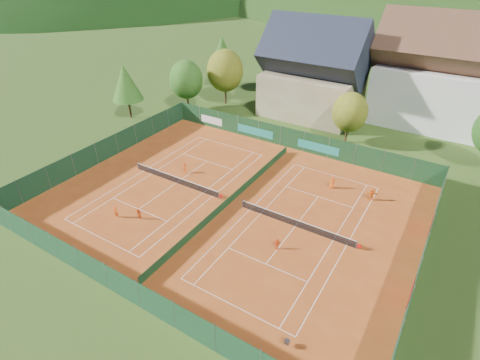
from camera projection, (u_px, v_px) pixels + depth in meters
name	position (u px, v px, depth m)	size (l,w,h in m)	color
ground	(231.00, 203.00, 42.48)	(600.00, 600.00, 0.00)	#2C4916
clay_pad	(231.00, 203.00, 42.47)	(40.00, 32.00, 0.01)	#A74518
court_markings_left	(176.00, 183.00, 46.04)	(11.03, 23.83, 0.00)	white
court_markings_right	(295.00, 226.00, 38.89)	(11.03, 23.83, 0.00)	white
tennis_net_left	(177.00, 180.00, 45.70)	(13.30, 0.10, 1.02)	#59595B
tennis_net_right	(297.00, 223.00, 38.56)	(13.30, 0.10, 1.02)	#59595B
court_divider	(231.00, 199.00, 42.20)	(0.03, 28.80, 1.00)	#13361B
fence_north	(289.00, 138.00, 53.41)	(40.00, 0.10, 3.00)	#14371B
fence_south	(123.00, 286.00, 30.15)	(40.00, 0.04, 3.00)	#163D22
fence_west	(107.00, 148.00, 50.60)	(0.04, 32.00, 3.00)	#13351F
fence_east	(422.00, 259.00, 32.79)	(0.09, 32.00, 3.00)	#12321E
chalet	(314.00, 75.00, 61.89)	(16.20, 12.00, 16.00)	tan
hotel_block_a	(445.00, 80.00, 57.33)	(21.60, 11.00, 17.25)	silver
tree_west_front	(186.00, 80.00, 63.83)	(5.72, 5.72, 8.69)	#402516
tree_west_mid	(225.00, 71.00, 66.00)	(6.44, 6.44, 9.78)	#453018
tree_west_back	(222.00, 53.00, 74.09)	(5.60, 5.60, 10.00)	#442F18
tree_center	(350.00, 112.00, 53.13)	(5.01, 5.01, 7.60)	#412E17
tree_west_side	(125.00, 82.00, 60.39)	(5.04, 5.04, 9.00)	#482C19
ball_hopper	(287.00, 342.00, 26.95)	(0.34, 0.34, 0.80)	slate
loose_ball_0	(114.00, 206.00, 41.93)	(0.07, 0.07, 0.07)	#CCD833
loose_ball_1	(193.00, 280.00, 32.64)	(0.07, 0.07, 0.07)	#CCD833
loose_ball_2	(279.00, 199.00, 42.98)	(0.07, 0.07, 0.07)	#CCD833
loose_ball_3	(239.00, 160.00, 50.96)	(0.07, 0.07, 0.07)	#CCD833
loose_ball_4	(328.00, 254.00, 35.35)	(0.07, 0.07, 0.07)	#CCD833
player_left_near	(116.00, 212.00, 39.85)	(0.52, 0.34, 1.44)	#EE5615
player_left_mid	(139.00, 214.00, 39.58)	(0.64, 0.50, 1.31)	#E04D13
player_left_far	(185.00, 168.00, 47.81)	(0.90, 0.52, 1.40)	#FD5616
player_right_near	(277.00, 244.00, 35.73)	(0.73, 0.31, 1.25)	#F94D16
player_right_far_a	(332.00, 183.00, 44.69)	(0.74, 0.48, 1.51)	#EE5B15
player_right_far_b	(372.00, 194.00, 42.55)	(1.44, 0.46, 1.56)	orange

